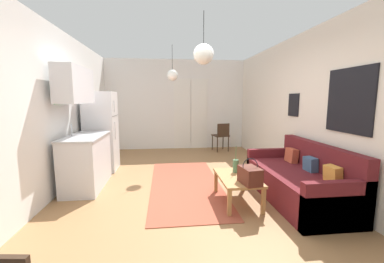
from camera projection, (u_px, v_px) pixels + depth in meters
ground_plane at (189, 200)px, 3.83m from camera, size 4.80×8.21×0.10m
wall_back at (177, 105)px, 7.43m from camera, size 4.40×0.13×2.72m
wall_right at (321, 110)px, 3.87m from camera, size 0.12×7.81×2.72m
wall_left at (37, 112)px, 3.39m from camera, size 0.12×7.81×2.72m
area_rug at (186, 184)px, 4.37m from camera, size 1.23×2.89×0.01m
couch at (301, 182)px, 3.69m from camera, size 0.88×1.91×0.87m
coffee_table at (237, 180)px, 3.59m from camera, size 0.55×0.92×0.40m
bamboo_vase at (236, 166)px, 3.77m from camera, size 0.09×0.09×0.42m
handbag at (250, 175)px, 3.26m from camera, size 0.27×0.36×0.36m
refrigerator at (101, 131)px, 5.19m from camera, size 0.64×0.65×1.70m
kitchen_counter at (84, 143)px, 4.16m from camera, size 0.59×1.21×2.08m
accent_chair at (221, 135)px, 7.09m from camera, size 0.50×0.49×0.83m
pendant_lamp_near at (204, 54)px, 3.30m from camera, size 0.28×0.28×0.71m
pendant_lamp_far at (172, 75)px, 5.34m from camera, size 0.24×0.24×0.78m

